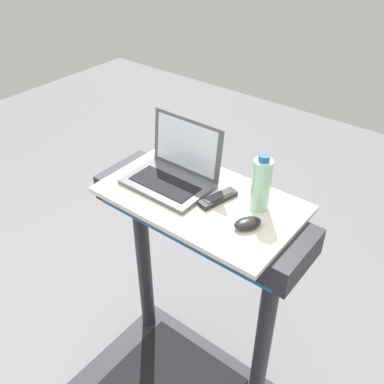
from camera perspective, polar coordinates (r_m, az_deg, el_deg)
desk_board at (r=1.65m, az=1.07°, el=-0.90°), size 0.76×0.44×0.02m
laptop at (r=1.71m, az=-2.41°, el=2.77°), size 0.33×0.25×0.24m
computer_mouse at (r=1.51m, az=7.27°, el=-4.08°), size 0.10×0.12×0.03m
water_bottle at (r=1.56m, az=9.03°, el=1.04°), size 0.07×0.07×0.22m
tv_remote at (r=1.63m, az=3.43°, el=-0.82°), size 0.08×0.17×0.02m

